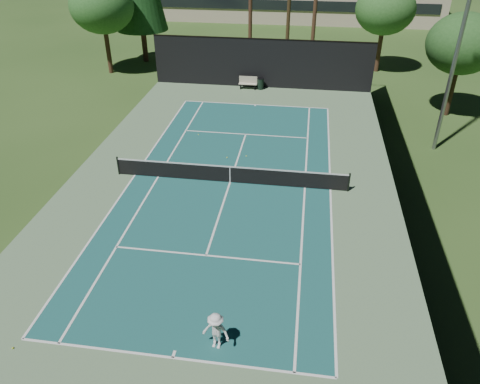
% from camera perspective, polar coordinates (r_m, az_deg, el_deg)
% --- Properties ---
extents(ground, '(160.00, 160.00, 0.00)m').
position_cam_1_polar(ground, '(25.87, -1.22, 1.17)').
color(ground, '#2E4D1D').
rests_on(ground, ground).
extents(apron_slab, '(18.00, 32.00, 0.01)m').
position_cam_1_polar(apron_slab, '(25.87, -1.22, 1.18)').
color(apron_slab, '#5F7F59').
rests_on(apron_slab, ground).
extents(court_surface, '(10.97, 23.77, 0.01)m').
position_cam_1_polar(court_surface, '(25.86, -1.22, 1.19)').
color(court_surface, '#1A5553').
rests_on(court_surface, ground).
extents(court_lines, '(11.07, 23.87, 0.01)m').
position_cam_1_polar(court_lines, '(25.86, -1.22, 1.21)').
color(court_lines, white).
rests_on(court_lines, ground).
extents(tennis_net, '(12.90, 0.10, 1.10)m').
position_cam_1_polar(tennis_net, '(25.59, -1.24, 2.24)').
color(tennis_net, black).
rests_on(tennis_net, ground).
extents(fence, '(18.04, 32.05, 4.03)m').
position_cam_1_polar(fence, '(24.97, -1.25, 5.22)').
color(fence, black).
rests_on(fence, ground).
extents(player, '(1.08, 0.75, 1.52)m').
position_cam_1_polar(player, '(16.58, -2.95, -16.60)').
color(player, white).
rests_on(player, ground).
extents(tennis_ball_a, '(0.08, 0.08, 0.08)m').
position_cam_1_polar(tennis_ball_a, '(18.77, -25.96, -16.73)').
color(tennis_ball_a, '#BACC2E').
rests_on(tennis_ball_a, ground).
extents(tennis_ball_b, '(0.07, 0.07, 0.07)m').
position_cam_1_polar(tennis_ball_b, '(28.41, -1.59, 4.22)').
color(tennis_ball_b, '#DFF136').
rests_on(tennis_ball_b, ground).
extents(tennis_ball_c, '(0.07, 0.07, 0.07)m').
position_cam_1_polar(tennis_ball_c, '(28.59, 0.77, 4.41)').
color(tennis_ball_c, '#CFE133').
rests_on(tennis_ball_c, ground).
extents(tennis_ball_d, '(0.07, 0.07, 0.07)m').
position_cam_1_polar(tennis_ball_d, '(31.52, -5.09, 7.00)').
color(tennis_ball_d, '#DCEC35').
rests_on(tennis_ball_d, ground).
extents(park_bench, '(1.50, 0.45, 1.02)m').
position_cam_1_polar(park_bench, '(39.79, 0.98, 13.23)').
color(park_bench, beige).
rests_on(park_bench, ground).
extents(trash_bin, '(0.56, 0.56, 0.95)m').
position_cam_1_polar(trash_bin, '(39.73, 2.52, 13.07)').
color(trash_bin, black).
rests_on(trash_bin, ground).
extents(decid_tree_a, '(5.12, 5.12, 7.62)m').
position_cam_1_polar(decid_tree_a, '(45.07, 17.30, 20.52)').
color(decid_tree_a, '#4B2F20').
rests_on(decid_tree_a, ground).
extents(decid_tree_b, '(4.80, 4.80, 7.14)m').
position_cam_1_polar(decid_tree_b, '(36.37, 25.50, 15.98)').
color(decid_tree_b, '#3F2A1B').
rests_on(decid_tree_b, ground).
extents(decid_tree_c, '(5.44, 5.44, 8.09)m').
position_cam_1_polar(decid_tree_c, '(44.37, -16.51, 20.93)').
color(decid_tree_c, '#4F3221').
rests_on(decid_tree_c, ground).
extents(light_pole, '(0.90, 0.25, 12.22)m').
position_cam_1_polar(light_pole, '(29.90, 25.10, 15.96)').
color(light_pole, gray).
rests_on(light_pole, ground).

